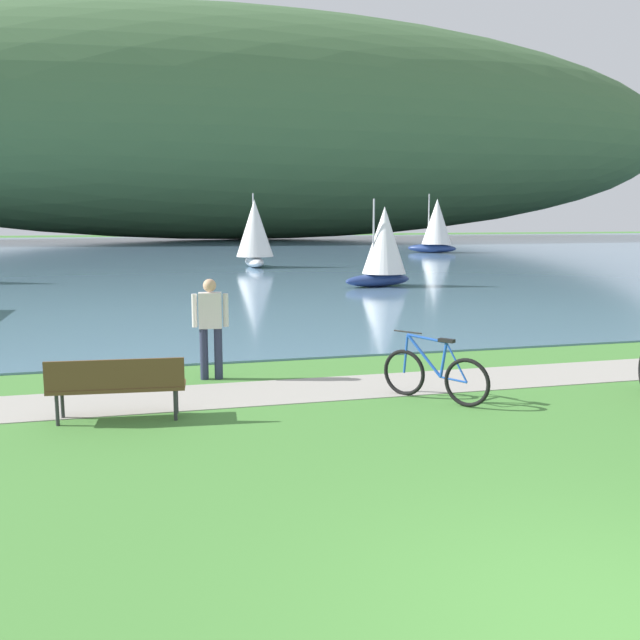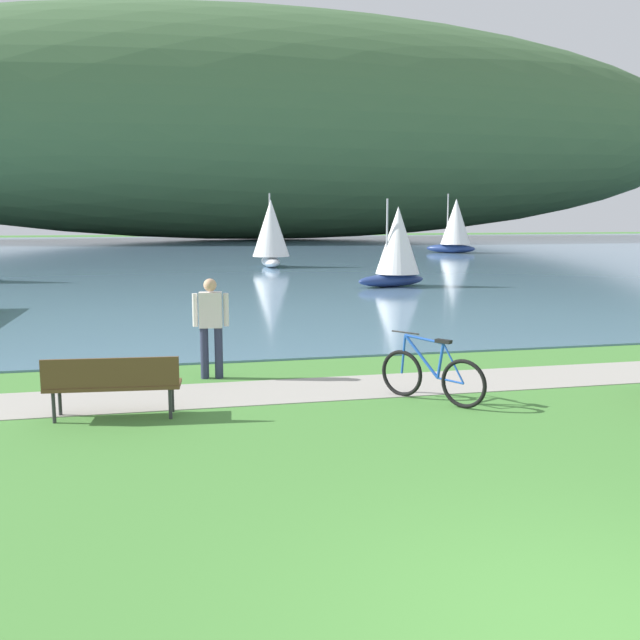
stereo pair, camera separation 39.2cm
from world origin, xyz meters
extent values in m
cube|color=#5B7F9E|center=(0.00, 49.17, 0.02)|extent=(180.00, 80.00, 0.04)
ellipsoid|color=#42663D|center=(7.97, 76.67, 12.76)|extent=(112.99, 28.00, 25.45)
cube|color=#A39E93|center=(0.00, 6.88, 0.01)|extent=(60.00, 1.50, 0.01)
cube|color=brown|center=(-3.45, 5.97, 0.45)|extent=(1.84, 0.64, 0.05)
cube|color=brown|center=(-3.46, 5.76, 0.68)|extent=(1.80, 0.20, 0.40)
cylinder|color=#2D2D33|center=(-4.19, 6.21, 0.23)|extent=(0.05, 0.05, 0.45)
cylinder|color=#2D2D33|center=(-2.67, 6.07, 0.23)|extent=(0.05, 0.05, 0.45)
cylinder|color=#2D2D33|center=(-4.22, 5.87, 0.23)|extent=(0.05, 0.05, 0.45)
cylinder|color=#2D2D33|center=(-2.70, 5.74, 0.23)|extent=(0.05, 0.05, 0.45)
torus|color=black|center=(0.78, 6.21, 0.36)|extent=(0.49, 0.60, 0.72)
torus|color=black|center=(1.43, 5.38, 0.36)|extent=(0.49, 0.60, 0.72)
cylinder|color=#1E4CB2|center=(0.99, 5.94, 0.67)|extent=(0.41, 0.50, 0.61)
cylinder|color=#1E4CB2|center=(1.01, 5.91, 0.94)|extent=(0.44, 0.54, 0.09)
cylinder|color=#1E4CB2|center=(1.19, 5.68, 0.65)|extent=(0.11, 0.12, 0.54)
cylinder|color=#1E4CB2|center=(1.30, 5.55, 0.37)|extent=(0.29, 0.35, 0.05)
cylinder|color=#1E4CB2|center=(1.32, 5.52, 0.64)|extent=(0.25, 0.31, 0.56)
cylinder|color=#1E4CB2|center=(0.80, 6.19, 0.66)|extent=(0.08, 0.09, 0.60)
cube|color=black|center=(1.22, 5.65, 0.94)|extent=(0.23, 0.25, 0.05)
cylinder|color=black|center=(0.81, 6.17, 1.00)|extent=(0.32, 0.39, 0.02)
cylinder|color=#282D47|center=(-2.12, 8.03, 0.44)|extent=(0.14, 0.14, 0.88)
cylinder|color=#282D47|center=(-1.88, 8.00, 0.44)|extent=(0.14, 0.14, 0.88)
cube|color=silver|center=(-2.00, 8.02, 1.18)|extent=(0.41, 0.27, 0.60)
sphere|color=tan|center=(-2.00, 8.02, 1.60)|extent=(0.22, 0.22, 0.22)
cylinder|color=silver|center=(-2.26, 8.05, 1.18)|extent=(0.09, 0.09, 0.56)
cylinder|color=silver|center=(-1.74, 7.99, 1.18)|extent=(0.09, 0.09, 0.56)
ellipsoid|color=white|center=(2.61, 32.91, 0.33)|extent=(1.08, 3.34, 0.58)
cylinder|color=#B2B2B2|center=(2.63, 33.17, 2.27)|extent=(0.08, 0.08, 3.30)
cone|color=white|center=(2.60, 32.60, 2.10)|extent=(2.05, 2.05, 2.97)
ellipsoid|color=navy|center=(17.53, 43.87, 0.36)|extent=(3.47, 3.12, 0.64)
cylinder|color=#B2B2B2|center=(17.31, 44.05, 2.50)|extent=(0.09, 0.09, 3.65)
cone|color=white|center=(17.79, 43.65, 2.32)|extent=(3.05, 3.05, 3.29)
ellipsoid|color=navy|center=(5.66, 21.58, 0.29)|extent=(2.96, 1.44, 0.50)
cylinder|color=#B2B2B2|center=(5.44, 21.53, 1.96)|extent=(0.07, 0.07, 2.85)
cone|color=white|center=(5.92, 21.64, 1.82)|extent=(2.04, 2.04, 2.56)
camera|label=1|loc=(-3.02, -3.49, 2.75)|focal=38.60mm
camera|label=2|loc=(-2.64, -3.58, 2.75)|focal=38.60mm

